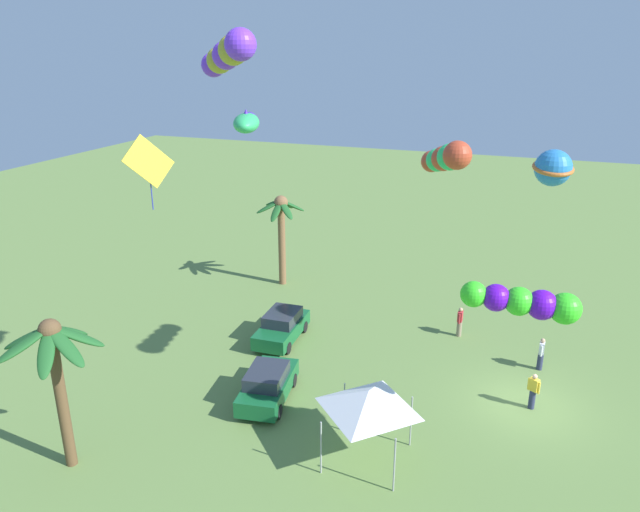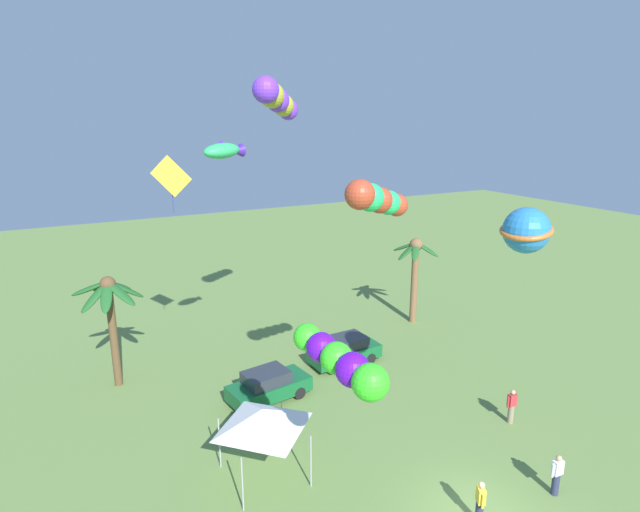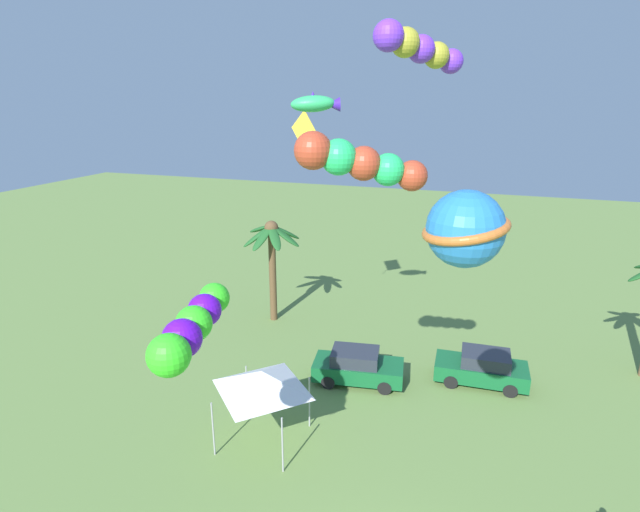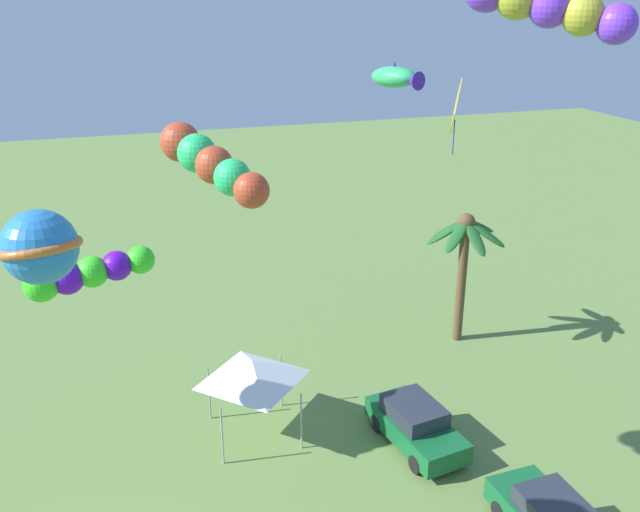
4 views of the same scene
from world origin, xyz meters
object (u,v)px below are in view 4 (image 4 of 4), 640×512
kite_diamond_3 (456,107)px  kite_tube_5 (542,4)px  kite_tube_1 (86,273)px  kite_ball_4 (40,247)px  parked_car_1 (415,425)px  festival_tent (252,370)px  palm_tree_1 (464,245)px  kite_fish_0 (396,77)px  kite_tube_2 (210,162)px

kite_diamond_3 → kite_tube_5: size_ratio=0.73×
kite_tube_1 → kite_diamond_3: 12.84m
kite_diamond_3 → kite_ball_4: kite_diamond_3 is taller
parked_car_1 → festival_tent: (-2.21, -4.97, 1.72)m
kite_diamond_3 → kite_ball_4: 14.80m
kite_tube_1 → kite_diamond_3: size_ratio=1.42×
kite_diamond_3 → kite_tube_1: bearing=-82.5°
parked_car_1 → kite_ball_4: (4.44, -10.13, 9.05)m
palm_tree_1 → kite_fish_0: 10.14m
kite_ball_4 → kite_tube_5: bearing=103.4°
kite_diamond_3 → parked_car_1: bearing=-36.7°
kite_fish_0 → kite_ball_4: size_ratio=1.03×
kite_fish_0 → kite_diamond_3: kite_fish_0 is taller
festival_tent → kite_fish_0: size_ratio=1.42×
kite_tube_1 → kite_tube_5: size_ratio=1.04×
kite_fish_0 → parked_car_1: bearing=13.3°
festival_tent → kite_tube_5: 13.87m
palm_tree_1 → kite_diamond_3: (2.87, -2.42, 6.19)m
festival_tent → kite_diamond_3: size_ratio=1.13×
festival_tent → kite_diamond_3: (-1.09, 7.43, 8.08)m
kite_fish_0 → kite_diamond_3: bearing=118.2°
festival_tent → kite_ball_4: 11.16m
kite_diamond_3 → palm_tree_1: bearing=139.8°
palm_tree_1 → parked_car_1: bearing=-38.4°
kite_tube_5 → kite_tube_2: bearing=-90.5°
festival_tent → kite_tube_1: bearing=-84.0°
kite_ball_4 → kite_tube_2: bearing=129.1°
kite_diamond_3 → kite_tube_5: kite_tube_5 is taller
parked_car_1 → kite_ball_4: size_ratio=2.09×
kite_diamond_3 → kite_tube_5: bearing=-5.7°
kite_ball_4 → kite_tube_1: bearing=176.0°
parked_car_1 → kite_tube_5: kite_tube_5 is taller
kite_fish_0 → kite_diamond_3: 3.49m
palm_tree_1 → kite_ball_4: bearing=-54.7°
kite_tube_5 → festival_tent: bearing=-118.5°
parked_car_1 → kite_fish_0: 11.19m
kite_diamond_3 → kite_tube_5: (4.86, -0.48, 3.32)m
parked_car_1 → kite_fish_0: (-1.76, -0.42, 11.04)m
festival_tent → kite_tube_2: (3.70, -1.52, 7.98)m
palm_tree_1 → parked_car_1: 8.65m
kite_fish_0 → kite_tube_1: kite_fish_0 is taller
kite_fish_0 → kite_diamond_3: (-1.54, 2.88, -1.25)m
festival_tent → kite_ball_4: kite_ball_4 is taller
kite_tube_5 → kite_diamond_3: bearing=174.3°
parked_car_1 → kite_tube_5: size_ratio=1.18×
kite_ball_4 → palm_tree_1: bearing=125.3°
palm_tree_1 → parked_car_1: palm_tree_1 is taller
kite_tube_1 → kite_fish_0: bearing=90.3°
parked_car_1 → kite_ball_4: kite_ball_4 is taller
kite_ball_4 → kite_fish_0: bearing=122.6°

